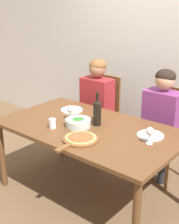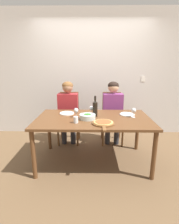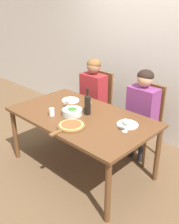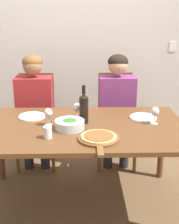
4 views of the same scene
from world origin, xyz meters
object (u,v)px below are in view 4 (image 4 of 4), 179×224
person_man (117,101)px  dinner_plate_right (143,117)px  wine_bottle (84,108)px  broccoli_bowl (70,124)px  water_tumbler (48,132)px  chair_right (115,117)px  wine_glass_right (155,112)px  person_woman (34,102)px  wine_glass_centre (77,108)px  pizza_on_board (99,138)px  dinner_plate_left (32,116)px  wine_glass_left (48,114)px  chair_left (37,117)px

person_man → dinner_plate_right: bearing=-72.3°
wine_bottle → broccoli_bowl: wine_bottle is taller
water_tumbler → chair_right: bearing=59.8°
wine_glass_right → chair_right: bearing=106.8°
broccoli_bowl → person_woman: bearing=117.2°
chair_right → dinner_plate_right: (0.17, -0.66, 0.23)m
broccoli_bowl → water_tumbler: size_ratio=2.62×
broccoli_bowl → wine_glass_centre: wine_glass_centre is taller
chair_right → pizza_on_board: (-0.25, -1.13, 0.23)m
person_man → broccoli_bowl: size_ratio=5.12×
dinner_plate_left → dinner_plate_right: size_ratio=1.00×
wine_glass_right → pizza_on_board: bearing=-146.4°
broccoli_bowl → dinner_plate_left: (-0.35, 0.29, -0.03)m
chair_right → person_man: bearing=-90.0°
wine_glass_left → person_woman: bearing=107.6°
chair_right → pizza_on_board: chair_right is taller
broccoli_bowl → pizza_on_board: size_ratio=0.54×
person_woman → broccoli_bowl: bearing=-62.8°
person_man → water_tumbler: 1.16m
chair_right → wine_glass_left: size_ratio=6.72×
person_woman → dinner_plate_right: 1.18m
broccoli_bowl → wine_glass_left: (-0.18, 0.08, 0.07)m
broccoli_bowl → wine_glass_centre: (0.06, 0.22, 0.07)m
dinner_plate_left → wine_glass_right: size_ratio=1.59×
dinner_plate_left → pizza_on_board: size_ratio=0.53×
broccoli_bowl → pizza_on_board: (0.23, -0.23, -0.02)m
chair_left → wine_glass_centre: (0.46, -0.68, 0.32)m
dinner_plate_right → wine_glass_centre: (-0.59, -0.01, 0.10)m
person_woman → wine_glass_centre: size_ratio=8.24×
broccoli_bowl → dinner_plate_left: size_ratio=1.01×
wine_glass_right → water_tumbler: wine_glass_right is taller
broccoli_bowl → person_man: bearing=58.9°
person_man → wine_glass_right: person_man is taller
wine_bottle → wine_glass_centre: 0.10m
person_man → broccoli_bowl: person_man is taller
chair_left → dinner_plate_right: bearing=-32.3°
wine_glass_centre → dinner_plate_right: bearing=1.4°
person_woman → dinner_plate_left: size_ratio=5.18×
wine_glass_centre → water_tumbler: (-0.22, -0.41, -0.06)m
wine_glass_right → person_woman: bearing=148.4°
wine_glass_left → wine_glass_right: bearing=0.8°
person_man → pizza_on_board: person_man is taller
person_woman → person_man: 0.87m
wine_glass_centre → water_tumbler: size_ratio=1.63×
dinner_plate_left → wine_glass_right: 1.09m
wine_glass_right → water_tumbler: bearing=-162.2°
water_tumbler → wine_glass_centre: bearing=62.2°
pizza_on_board → chair_left: bearing=119.0°
dinner_plate_left → pizza_on_board: pizza_on_board is taller
pizza_on_board → water_tumbler: size_ratio=4.88×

